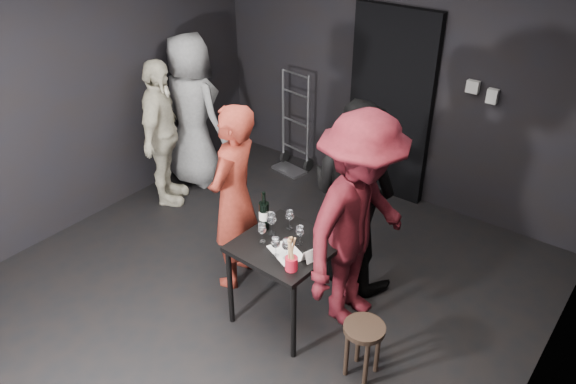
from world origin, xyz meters
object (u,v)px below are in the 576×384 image
Objects in this scene: wine_bottle at (264,215)px; breadstick_cup at (291,255)px; server_red at (233,187)px; man_maroon at (360,200)px; bystander_grey at (191,98)px; stool at (364,337)px; bystander_cream at (161,129)px; tasting_table at (286,254)px; woman_black at (355,181)px; hand_truck at (293,152)px.

wine_bottle is 1.16× the size of breadstick_cup.
server_red is 1.14m from man_maroon.
wine_bottle reaches higher than breadstick_cup.
man_maroon reaches higher than bystander_grey.
bystander_cream is at bearing 164.35° from stool.
stool is at bearing -140.48° from man_maroon.
tasting_table is 2.54× the size of breadstick_cup.
man_maroon is (-0.39, 0.51, 0.78)m from stool.
bystander_cream is 5.97× the size of breadstick_cup.
tasting_table is 2.33m from bystander_cream.
tasting_table is at bearing -13.64° from wine_bottle.
breadstick_cup is (2.51, -1.46, -0.16)m from bystander_grey.
woman_black is at bearing -120.24° from bystander_cream.
woman_black reaches higher than server_red.
tasting_table is 0.75m from server_red.
server_red reaches higher than tasting_table.
bystander_grey is at bearing -137.56° from server_red.
hand_truck is 4.18× the size of breadstick_cup.
tasting_table reaches higher than stool.
woman_black is 5.80× the size of wine_bottle.
bystander_cream is 0.56m from bystander_grey.
hand_truck is at bearing 125.42° from tasting_table.
server_red is 0.97m from breadstick_cup.
stool is 0.23× the size of bystander_grey.
wine_bottle is (1.27, -2.09, 0.66)m from hand_truck.
hand_truck is at bearing 126.48° from breadstick_cup.
man_maroon is 7.71× the size of breadstick_cup.
man_maroon is at bearing 129.47° from woman_black.
breadstick_cup is at bearing -143.67° from bystander_cream.
breadstick_cup is (0.49, -0.29, 0.00)m from wine_bottle.
man_maroon is 1.29× the size of bystander_cream.
wine_bottle reaches higher than tasting_table.
stool is at bearing 130.89° from woman_black.
breadstick_cup is at bearing 153.63° from bystander_grey.
bystander_grey reaches higher than wine_bottle.
man_maroon reaches higher than woman_black.
bystander_grey is at bearing 74.06° from man_maroon.
bystander_cream reaches higher than hand_truck.
hand_truck is 2.63× the size of stool.
server_red is at bearing -57.70° from hand_truck.
woman_black is (0.12, 0.81, 0.34)m from tasting_table.
server_red is 1.63m from bystander_cream.
tasting_table is at bearing 169.95° from stool.
tasting_table is 0.75m from man_maroon.
breadstick_cup is at bearing -30.39° from wine_bottle.
bystander_grey reaches higher than woman_black.
bystander_cream reaches higher than stool.
woman_black reaches higher than bystander_cream.
hand_truck is 3.03m from breadstick_cup.
server_red is 1.03m from woman_black.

